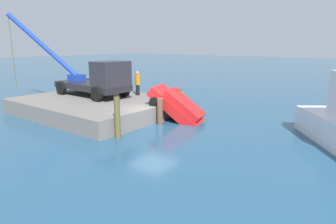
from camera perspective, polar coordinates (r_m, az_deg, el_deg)
ground at (r=17.94m, az=-2.85°, el=-2.50°), size 200.00×200.00×0.00m
dock at (r=21.59m, az=-13.67°, el=1.17°), size 10.45×8.02×1.01m
crane_truck at (r=22.14m, az=-13.74°, el=6.29°), size 10.85×3.56×6.17m
dock_worker at (r=22.36m, az=-5.82°, el=5.53°), size 0.34×0.34×1.77m
salvaged_car at (r=18.70m, az=2.86°, el=0.15°), size 4.49×2.86×3.38m
piling_near at (r=15.47m, az=-9.66°, el=-1.06°), size 0.30×0.30×2.15m
piling_mid at (r=17.89m, az=-1.54°, el=0.09°), size 0.35×0.35×1.58m
piling_far at (r=19.43m, az=2.15°, el=1.66°), size 0.29×0.29×1.95m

